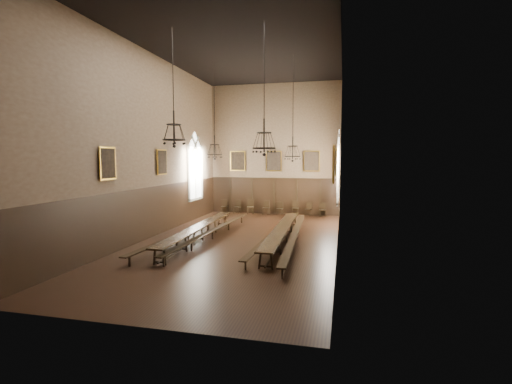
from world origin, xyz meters
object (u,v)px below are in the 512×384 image
(bench_left_inner, at_px, (212,233))
(chair_5, at_px, (295,211))
(chair_0, at_px, (224,209))
(chair_3, at_px, (266,210))
(table_right, at_px, (282,235))
(chair_2, at_px, (250,210))
(chair_4, at_px, (280,211))
(bench_right_outer, at_px, (294,238))
(chair_6, at_px, (308,212))
(bench_left_outer, at_px, (189,234))
(chandelier_front_right, at_px, (264,140))
(chandelier_front_left, at_px, (174,133))
(chair_7, at_px, (323,212))
(chandelier_back_right, at_px, (293,149))
(table_left, at_px, (198,233))
(bench_right_inner, at_px, (272,237))
(chair_1, at_px, (237,209))

(bench_left_inner, bearing_deg, chair_5, 70.62)
(chair_0, xyz_separation_m, chair_3, (3.06, -0.11, 0.01))
(table_right, distance_m, chair_2, 9.03)
(chair_4, bearing_deg, bench_left_inner, -94.50)
(bench_right_outer, distance_m, chair_6, 8.39)
(bench_left_outer, height_order, chair_4, chair_4)
(chair_4, bearing_deg, chandelier_front_right, -75.45)
(chair_3, xyz_separation_m, chandelier_front_left, (-1.47, -11.09, 4.62))
(bench_left_outer, height_order, chandelier_front_left, chandelier_front_left)
(chair_0, bearing_deg, chair_7, -4.41)
(table_right, distance_m, bench_right_outer, 0.62)
(chair_0, distance_m, chair_5, 5.09)
(bench_left_inner, relative_size, bench_right_outer, 0.95)
(chandelier_back_right, bearing_deg, chandelier_front_left, -130.55)
(bench_left_inner, bearing_deg, chair_0, 104.33)
(table_left, height_order, bench_right_outer, table_left)
(chair_6, bearing_deg, bench_right_outer, -73.92)
(chair_6, bearing_deg, chair_3, -164.63)
(chair_7, relative_size, chandelier_back_right, 0.18)
(table_left, height_order, bench_right_inner, table_left)
(bench_right_outer, xyz_separation_m, chandelier_front_left, (-4.52, -2.71, 4.61))
(table_left, height_order, chandelier_front_right, chandelier_front_right)
(chair_0, xyz_separation_m, chandelier_front_right, (5.24, -11.04, 4.31))
(chair_4, xyz_separation_m, chair_7, (2.92, 0.05, 0.01))
(chair_2, height_order, chair_6, chair_2)
(chandelier_back_right, height_order, chandelier_front_left, same)
(chair_0, relative_size, chair_2, 0.92)
(chair_0, distance_m, chandelier_back_right, 9.49)
(bench_left_inner, bearing_deg, chair_1, 98.00)
(chair_3, bearing_deg, table_right, -71.23)
(chair_1, distance_m, chair_5, 4.13)
(table_right, relative_size, chair_7, 10.04)
(chair_4, bearing_deg, chandelier_back_right, -66.76)
(table_right, distance_m, bench_left_inner, 3.38)
(chair_1, xyz_separation_m, chandelier_back_right, (4.76, -6.38, 4.07))
(bench_right_inner, relative_size, chandelier_front_right, 1.95)
(chandelier_back_right, bearing_deg, table_right, -95.89)
(chair_1, bearing_deg, chandelier_front_right, -56.91)
(chair_7, bearing_deg, chair_4, 172.67)
(bench_right_outer, bearing_deg, table_left, -175.55)
(chandelier_front_right, bearing_deg, bench_left_outer, 150.97)
(table_right, xyz_separation_m, chair_3, (-2.45, 8.25, -0.07))
(chair_3, bearing_deg, bench_left_outer, -100.90)
(bench_right_inner, distance_m, chair_7, 8.62)
(chair_2, relative_size, chair_4, 1.16)
(bench_right_outer, bearing_deg, chair_6, 90.93)
(table_left, bearing_deg, bench_left_inner, 40.69)
(bench_right_outer, relative_size, chair_7, 11.59)
(bench_right_outer, relative_size, chair_1, 11.34)
(chandelier_back_right, xyz_separation_m, chandelier_front_left, (-4.13, -4.82, 0.56))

